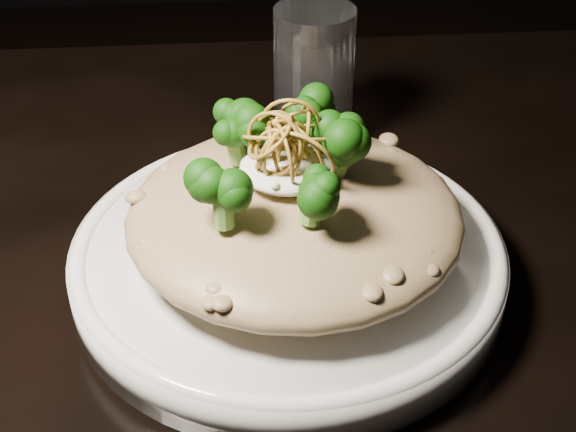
% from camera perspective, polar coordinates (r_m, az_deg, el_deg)
% --- Properties ---
extents(table, '(1.10, 0.80, 0.75)m').
position_cam_1_polar(table, '(0.65, 2.07, -8.74)').
color(table, black).
rests_on(table, ground).
extents(plate, '(0.30, 0.30, 0.03)m').
position_cam_1_polar(plate, '(0.57, 0.00, -3.20)').
color(plate, silver).
rests_on(plate, table).
extents(risotto, '(0.23, 0.23, 0.05)m').
position_cam_1_polar(risotto, '(0.54, 0.48, 0.11)').
color(risotto, brown).
rests_on(risotto, plate).
extents(broccoli, '(0.14, 0.14, 0.05)m').
position_cam_1_polar(broccoli, '(0.51, -0.58, 4.48)').
color(broccoli, black).
rests_on(broccoli, risotto).
extents(cheese, '(0.06, 0.06, 0.02)m').
position_cam_1_polar(cheese, '(0.53, -0.08, 3.46)').
color(cheese, white).
rests_on(cheese, risotto).
extents(shallots, '(0.06, 0.06, 0.04)m').
position_cam_1_polar(shallots, '(0.52, 0.06, 6.00)').
color(shallots, brown).
rests_on(shallots, cheese).
extents(drinking_glass, '(0.09, 0.09, 0.12)m').
position_cam_1_polar(drinking_glass, '(0.71, 1.84, 9.84)').
color(drinking_glass, silver).
rests_on(drinking_glass, table).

